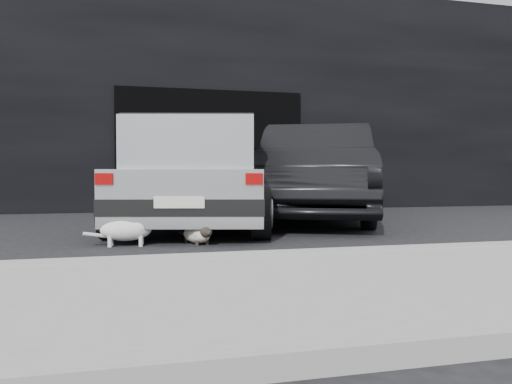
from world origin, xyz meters
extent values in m
plane|color=black|center=(0.00, 0.00, 0.00)|extent=(80.00, 80.00, 0.00)
cube|color=black|center=(1.00, 6.00, 2.50)|extent=(34.00, 4.00, 5.00)
cube|color=black|center=(1.00, 3.99, 1.30)|extent=(4.00, 0.10, 2.60)
cube|color=gray|center=(1.00, -2.60, 0.06)|extent=(18.00, 0.25, 0.12)
cube|color=gray|center=(1.00, -3.80, 0.06)|extent=(18.00, 2.20, 0.11)
cube|color=#BABCC0|center=(0.31, 0.73, 0.51)|extent=(2.75, 4.41, 0.65)
cube|color=#BABCC0|center=(0.26, 0.53, 1.16)|extent=(2.21, 3.03, 0.65)
cube|color=black|center=(0.26, 0.53, 1.16)|extent=(2.20, 2.93, 0.52)
cube|color=black|center=(-0.16, -1.19, 0.42)|extent=(1.83, 0.60, 0.19)
cube|color=black|center=(0.79, 2.64, 0.42)|extent=(1.83, 0.60, 0.19)
cube|color=silver|center=(-0.18, -1.27, 0.48)|extent=(0.53, 0.15, 0.13)
cube|color=#8C0707|center=(-0.96, -1.07, 0.73)|extent=(0.19, 0.08, 0.13)
cube|color=#8C0707|center=(0.61, -1.46, 0.73)|extent=(0.19, 0.08, 0.13)
cube|color=black|center=(0.26, 0.53, 1.51)|extent=(2.15, 2.77, 0.03)
cylinder|color=black|center=(-0.90, -0.48, 0.31)|extent=(0.37, 0.67, 0.63)
cylinder|color=slate|center=(-1.03, -0.45, 0.31)|extent=(0.10, 0.34, 0.35)
cylinder|color=black|center=(0.83, -0.91, 0.31)|extent=(0.37, 0.67, 0.63)
cylinder|color=slate|center=(0.95, -0.94, 0.31)|extent=(0.10, 0.34, 0.35)
cylinder|color=black|center=(-0.21, 2.32, 0.31)|extent=(0.37, 0.67, 0.63)
cylinder|color=slate|center=(-0.34, 2.35, 0.31)|extent=(0.10, 0.34, 0.35)
cylinder|color=black|center=(1.52, 1.89, 0.31)|extent=(0.37, 0.67, 0.63)
cylinder|color=slate|center=(1.64, 1.86, 0.31)|extent=(0.10, 0.34, 0.35)
imported|color=black|center=(2.45, 1.44, 0.83)|extent=(3.58, 5.35, 1.67)
ellipsoid|color=beige|center=(0.03, -1.07, 0.10)|extent=(0.38, 0.53, 0.19)
ellipsoid|color=beige|center=(0.07, -1.18, 0.13)|extent=(0.26, 0.26, 0.18)
ellipsoid|color=black|center=(0.11, -1.30, 0.16)|extent=(0.17, 0.16, 0.12)
sphere|color=black|center=(0.13, -1.35, 0.15)|extent=(0.05, 0.05, 0.05)
cone|color=black|center=(0.14, -1.28, 0.22)|extent=(0.06, 0.07, 0.06)
cone|color=black|center=(0.07, -1.30, 0.22)|extent=(0.06, 0.07, 0.06)
cylinder|color=black|center=(0.13, -1.19, 0.03)|extent=(0.04, 0.04, 0.06)
cylinder|color=black|center=(0.02, -1.22, 0.03)|extent=(0.04, 0.04, 0.06)
cylinder|color=black|center=(0.05, -0.91, 0.03)|extent=(0.04, 0.04, 0.06)
cylinder|color=black|center=(-0.07, -0.95, 0.03)|extent=(0.04, 0.04, 0.06)
cylinder|color=black|center=(-0.05, -0.82, 0.07)|extent=(0.19, 0.23, 0.08)
ellipsoid|color=silver|center=(-0.74, -1.05, 0.18)|extent=(0.57, 0.32, 0.24)
ellipsoid|color=silver|center=(-0.60, -1.06, 0.20)|extent=(0.26, 0.26, 0.20)
ellipsoid|color=silver|center=(-0.46, -1.07, 0.28)|extent=(0.15, 0.17, 0.14)
sphere|color=silver|center=(-0.40, -1.08, 0.27)|extent=(0.06, 0.06, 0.06)
cone|color=silver|center=(-0.47, -1.03, 0.35)|extent=(0.07, 0.06, 0.07)
cone|color=silver|center=(-0.48, -1.11, 0.35)|extent=(0.07, 0.06, 0.07)
cylinder|color=silver|center=(-0.57, -0.99, 0.07)|extent=(0.05, 0.05, 0.14)
cylinder|color=silver|center=(-0.58, -1.13, 0.07)|extent=(0.05, 0.05, 0.14)
cylinder|color=silver|center=(-0.90, -0.96, 0.07)|extent=(0.05, 0.05, 0.14)
cylinder|color=silver|center=(-0.91, -1.10, 0.07)|extent=(0.05, 0.05, 0.14)
cylinder|color=silver|center=(-1.04, -1.02, 0.12)|extent=(0.30, 0.12, 0.09)
ellipsoid|color=gray|center=(-0.84, -1.06, 0.20)|extent=(0.21, 0.17, 0.10)
camera|label=1|loc=(-0.68, -6.67, 0.78)|focal=35.00mm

